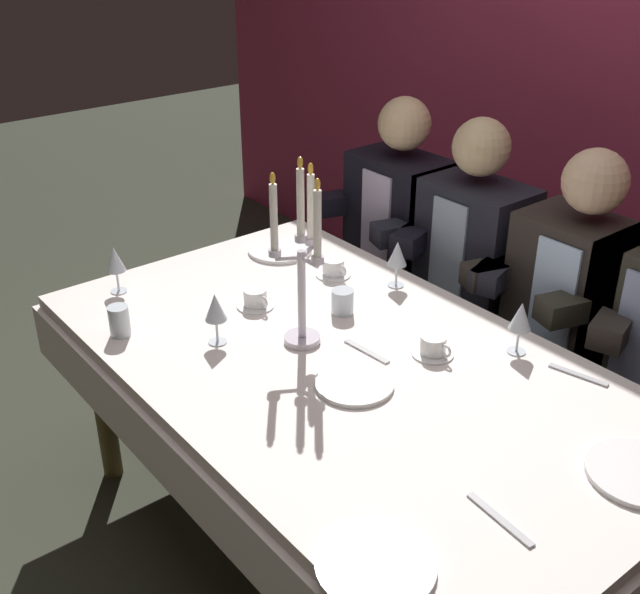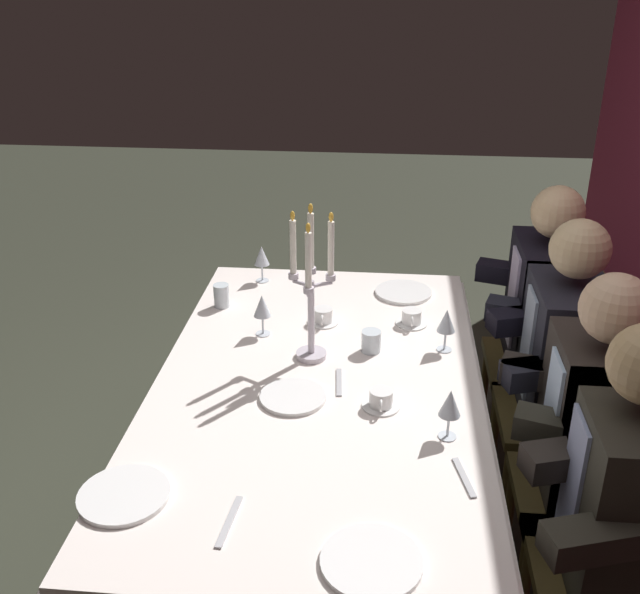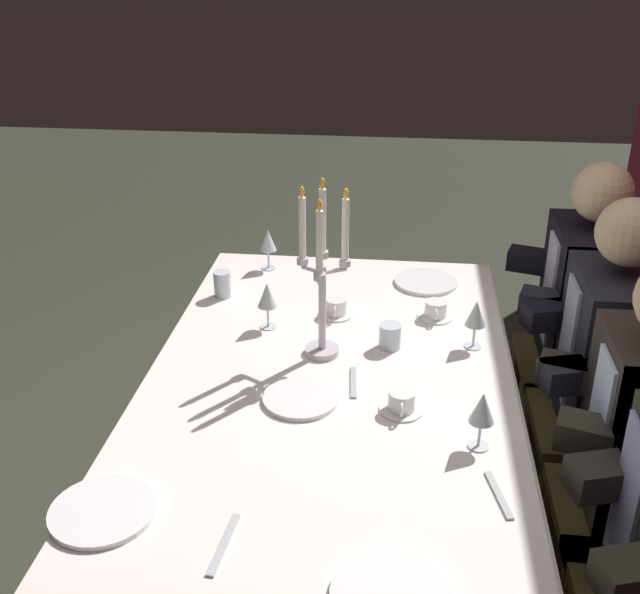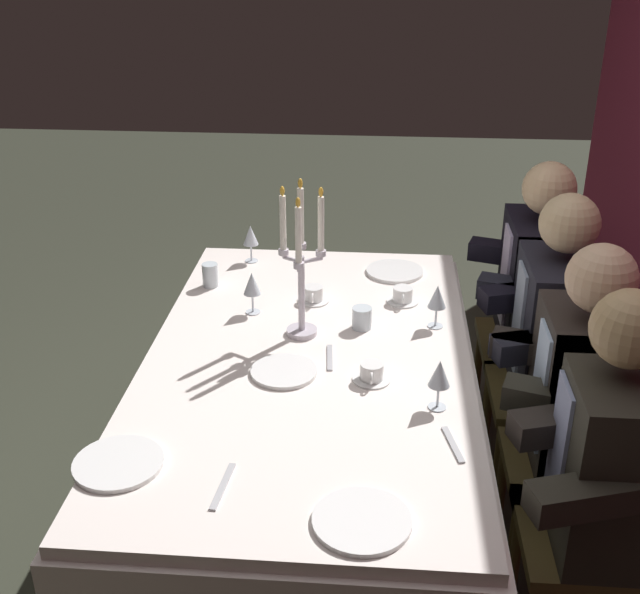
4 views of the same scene
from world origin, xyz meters
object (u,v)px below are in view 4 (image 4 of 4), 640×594
at_px(dinner_plate_1, 118,463).
at_px(coffee_cup_2, 372,373).
at_px(candelabra, 301,268).
at_px(coffee_cup_1, 314,295).
at_px(dining_table, 308,387).
at_px(seated_diner_2, 584,395).
at_px(dinner_plate_0, 362,521).
at_px(wine_glass_1, 437,298).
at_px(water_tumbler_1, 362,318).
at_px(wine_glass_2, 251,236).
at_px(seated_diner_1, 557,326).
at_px(dinner_plate_2, 395,271).
at_px(dinner_plate_3, 284,371).
at_px(water_tumbler_0, 210,275).
at_px(coffee_cup_0, 403,296).
at_px(wine_glass_0, 439,375).
at_px(seated_diner_3, 609,456).
at_px(wine_glass_3, 252,285).
at_px(seated_diner_0, 539,282).

relative_size(dinner_plate_1, coffee_cup_2, 1.87).
distance_m(candelabra, coffee_cup_1, 0.36).
bearing_deg(dining_table, seated_diner_2, 79.92).
relative_size(dinner_plate_0, coffee_cup_1, 1.88).
xyz_separation_m(dining_table, dinner_plate_0, (0.80, 0.21, 0.13)).
distance_m(wine_glass_1, water_tumbler_1, 0.28).
bearing_deg(water_tumbler_1, wine_glass_2, -139.59).
bearing_deg(seated_diner_1, dinner_plate_2, -126.07).
bearing_deg(coffee_cup_2, dinner_plate_3, -94.11).
height_order(wine_glass_1, water_tumbler_0, wine_glass_1).
bearing_deg(water_tumbler_1, water_tumbler_0, -116.93).
height_order(dining_table, coffee_cup_2, coffee_cup_2).
bearing_deg(candelabra, dinner_plate_2, 149.82).
height_order(dinner_plate_2, coffee_cup_0, coffee_cup_0).
relative_size(coffee_cup_0, coffee_cup_2, 1.00).
relative_size(dinner_plate_3, coffee_cup_0, 1.66).
xyz_separation_m(candelabra, seated_diner_1, (-0.14, 0.92, -0.26)).
bearing_deg(dinner_plate_0, dining_table, -165.34).
distance_m(wine_glass_0, coffee_cup_0, 0.74).
bearing_deg(seated_diner_3, coffee_cup_2, -117.18).
xyz_separation_m(candelabra, wine_glass_1, (-0.10, 0.48, -0.14)).
bearing_deg(coffee_cup_2, wine_glass_3, -134.75).
distance_m(coffee_cup_0, seated_diner_3, 1.09).
distance_m(wine_glass_0, water_tumbler_1, 0.57).
distance_m(wine_glass_1, coffee_cup_1, 0.50).
bearing_deg(coffee_cup_1, water_tumbler_1, 42.91).
relative_size(candelabra, dinner_plate_1, 2.33).
relative_size(dinner_plate_0, coffee_cup_2, 1.88).
bearing_deg(coffee_cup_2, candelabra, -139.26).
xyz_separation_m(coffee_cup_0, seated_diner_1, (0.15, 0.56, -0.03)).
height_order(dinner_plate_0, wine_glass_0, wine_glass_0).
bearing_deg(candelabra, seated_diner_3, 55.29).
distance_m(coffee_cup_2, seated_diner_0, 1.07).
height_order(dining_table, coffee_cup_0, coffee_cup_0).
relative_size(candelabra, water_tumbler_0, 5.98).
relative_size(dinner_plate_0, dinner_plate_3, 1.13).
xyz_separation_m(candelabra, dinner_plate_3, (0.28, -0.03, -0.25)).
distance_m(dining_table, dinner_plate_2, 0.81).
bearing_deg(water_tumbler_0, wine_glass_2, 155.34).
bearing_deg(dinner_plate_2, wine_glass_0, 7.02).
xyz_separation_m(wine_glass_0, coffee_cup_0, (-0.73, -0.10, -0.09)).
distance_m(wine_glass_1, water_tumbler_0, 0.93).
relative_size(dining_table, seated_diner_3, 1.56).
relative_size(candelabra, seated_diner_1, 0.47).
height_order(water_tumbler_0, seated_diner_0, seated_diner_0).
bearing_deg(seated_diner_3, wine_glass_2, -136.82).
bearing_deg(wine_glass_0, dinner_plate_2, -172.98).
distance_m(wine_glass_2, coffee_cup_2, 1.09).
distance_m(dinner_plate_1, water_tumbler_0, 1.17).
height_order(water_tumbler_0, water_tumbler_1, water_tumbler_0).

